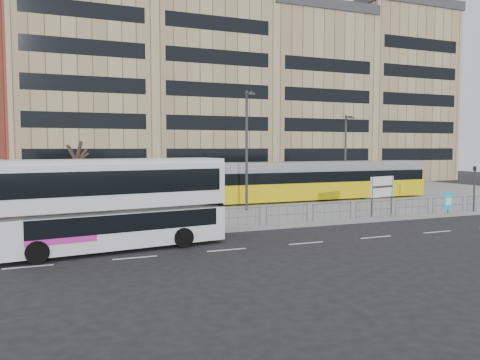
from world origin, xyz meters
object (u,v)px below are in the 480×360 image
object	(u,v)px
station_sign	(382,188)
lamp_post_west	(247,145)
traffic_light_east	(474,183)
pedestrian	(137,200)
lamp_post_east	(346,152)
tram	(282,182)
traffic_light_west	(180,194)
ad_panel	(448,202)
bare_tree	(76,140)
double_decker_bus	(111,201)

from	to	relation	value
station_sign	lamp_post_west	world-z (taller)	lamp_post_west
traffic_light_east	lamp_post_west	bearing A→B (deg)	151.33
pedestrian	lamp_post_east	size ratio (longest dim) A/B	0.25
pedestrian	lamp_post_west	size ratio (longest dim) A/B	0.22
station_sign	lamp_post_east	bearing A→B (deg)	54.83
tram	lamp_post_west	bearing A→B (deg)	-142.22
pedestrian	traffic_light_west	size ratio (longest dim) A/B	0.59
ad_panel	traffic_light_east	bearing A→B (deg)	3.92
tram	traffic_light_west	world-z (taller)	tram
station_sign	traffic_light_east	size ratio (longest dim) A/B	0.81
station_sign	bare_tree	size ratio (longest dim) A/B	0.37
station_sign	ad_panel	distance (m)	4.89
ad_panel	pedestrian	distance (m)	20.56
pedestrian	traffic_light_east	distance (m)	22.82
ad_panel	lamp_post_west	xyz separation A→B (m)	(-11.79, 6.40, 3.73)
lamp_post_east	bare_tree	bearing A→B (deg)	-176.04
traffic_light_east	double_decker_bus	bearing A→B (deg)	-178.78
traffic_light_east	lamp_post_east	distance (m)	10.99
tram	traffic_light_east	xyz separation A→B (m)	(9.61, -9.97, 0.38)
station_sign	pedestrian	world-z (taller)	station_sign
double_decker_bus	pedestrian	world-z (taller)	double_decker_bus
traffic_light_west	bare_tree	size ratio (longest dim) A/B	0.45
pedestrian	traffic_light_west	xyz separation A→B (m)	(1.03, -7.30, 1.07)
tram	bare_tree	world-z (taller)	bare_tree
ad_panel	traffic_light_east	world-z (taller)	traffic_light_east
pedestrian	lamp_post_east	xyz separation A→B (m)	(18.19, 2.98, 3.03)
tram	station_sign	size ratio (longest dim) A/B	10.76
station_sign	lamp_post_west	xyz separation A→B (m)	(-7.06, 5.58, 2.76)
lamp_post_east	double_decker_bus	bearing A→B (deg)	-148.41
ad_panel	pedestrian	xyz separation A→B (m)	(-19.18, 7.40, 0.13)
pedestrian	lamp_post_west	world-z (taller)	lamp_post_west
tram	bare_tree	size ratio (longest dim) A/B	3.97
traffic_light_west	traffic_light_east	bearing A→B (deg)	-3.85
ad_panel	traffic_light_west	world-z (taller)	traffic_light_west
lamp_post_east	lamp_post_west	bearing A→B (deg)	-159.72
station_sign	traffic_light_east	bearing A→B (deg)	-19.36
double_decker_bus	traffic_light_west	distance (m)	4.52
double_decker_bus	lamp_post_east	xyz separation A→B (m)	(20.89, 12.85, 1.92)
double_decker_bus	ad_panel	world-z (taller)	double_decker_bus
double_decker_bus	traffic_light_west	xyz separation A→B (m)	(3.73, 2.56, -0.04)
traffic_light_west	lamp_post_east	size ratio (longest dim) A/B	0.43
station_sign	pedestrian	distance (m)	15.90
station_sign	lamp_post_east	distance (m)	10.51
lamp_post_west	traffic_light_east	bearing A→B (deg)	-23.81
traffic_light_west	lamp_post_east	distance (m)	20.10
lamp_post_west	bare_tree	distance (m)	11.37
station_sign	double_decker_bus	bearing A→B (deg)	176.99
lamp_post_west	lamp_post_east	world-z (taller)	lamp_post_west
lamp_post_west	bare_tree	size ratio (longest dim) A/B	1.21
double_decker_bus	station_sign	world-z (taller)	double_decker_bus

